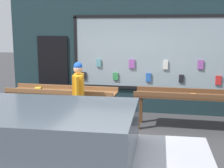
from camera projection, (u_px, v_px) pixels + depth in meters
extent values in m
plane|color=#38383A|center=(117.00, 141.00, 6.57)|extent=(40.00, 40.00, 0.00)
cube|color=#192D33|center=(133.00, 51.00, 8.57)|extent=(7.09, 0.20, 3.42)
cube|color=#8C9EA8|center=(149.00, 53.00, 8.36)|extent=(4.09, 0.03, 1.93)
cube|color=black|center=(150.00, 16.00, 8.19)|extent=(4.17, 0.06, 0.08)
cube|color=black|center=(148.00, 88.00, 8.54)|extent=(4.17, 0.06, 0.08)
cube|color=black|center=(76.00, 52.00, 8.77)|extent=(0.08, 0.06, 1.93)
cube|color=black|center=(84.00, 76.00, 8.81)|extent=(0.15, 0.03, 0.21)
cube|color=#5999A5|center=(99.00, 63.00, 8.65)|extent=(0.13, 0.03, 0.21)
cube|color=#338C4C|center=(116.00, 76.00, 8.62)|extent=(0.14, 0.03, 0.21)
cube|color=#994CA5|center=(132.00, 64.00, 8.47)|extent=(0.16, 0.03, 0.25)
cube|color=#2659B2|center=(149.00, 77.00, 8.44)|extent=(0.14, 0.03, 0.23)
cube|color=silver|center=(165.00, 65.00, 8.29)|extent=(0.13, 0.03, 0.24)
cube|color=black|center=(181.00, 79.00, 8.27)|extent=(0.12, 0.03, 0.20)
cube|color=#994CA5|center=(201.00, 65.00, 8.11)|extent=(0.14, 0.03, 0.24)
cube|color=red|center=(218.00, 80.00, 8.09)|extent=(0.15, 0.03, 0.24)
cube|color=black|center=(53.00, 73.00, 9.02)|extent=(0.90, 0.04, 2.10)
cube|color=brown|center=(11.00, 107.00, 7.87)|extent=(0.09, 0.09, 0.72)
cube|color=brown|center=(109.00, 113.00, 7.36)|extent=(0.09, 0.09, 0.72)
cube|color=brown|center=(22.00, 102.00, 8.39)|extent=(0.09, 0.09, 0.72)
cube|color=brown|center=(114.00, 107.00, 7.88)|extent=(0.09, 0.09, 0.72)
cube|color=brown|center=(62.00, 92.00, 7.81)|extent=(2.75, 0.72, 0.04)
cube|color=brown|center=(57.00, 93.00, 7.49)|extent=(2.74, 0.08, 0.12)
cube|color=brown|center=(66.00, 87.00, 8.10)|extent=(2.74, 0.08, 0.12)
cube|color=#338C4C|center=(16.00, 89.00, 8.00)|extent=(0.16, 0.23, 0.02)
cube|color=yellow|center=(38.00, 88.00, 8.13)|extent=(0.20, 0.23, 0.03)
cube|color=red|center=(53.00, 91.00, 7.77)|extent=(0.14, 0.21, 0.03)
cube|color=#5999A5|center=(71.00, 92.00, 7.66)|extent=(0.21, 0.26, 0.03)
cube|color=yellow|center=(89.00, 93.00, 7.56)|extent=(0.18, 0.21, 0.03)
cube|color=red|center=(110.00, 95.00, 7.38)|extent=(0.19, 0.21, 0.03)
cube|color=brown|center=(138.00, 113.00, 7.24)|extent=(0.09, 0.09, 0.77)
cube|color=brown|center=(141.00, 107.00, 7.75)|extent=(0.09, 0.09, 0.77)
cube|color=brown|center=(195.00, 96.00, 7.16)|extent=(2.75, 0.71, 0.04)
cube|color=brown|center=(195.00, 97.00, 6.85)|extent=(2.74, 0.08, 0.12)
cube|color=brown|center=(194.00, 91.00, 7.45)|extent=(2.74, 0.08, 0.12)
cube|color=#994CA5|center=(143.00, 93.00, 7.33)|extent=(0.18, 0.23, 0.02)
cube|color=#994CA5|center=(168.00, 95.00, 7.20)|extent=(0.16, 0.21, 0.02)
cube|color=orange|center=(193.00, 95.00, 7.17)|extent=(0.14, 0.22, 0.03)
cylinder|color=#4C382D|center=(79.00, 116.00, 7.05)|extent=(0.14, 0.14, 0.77)
cylinder|color=#4C382D|center=(79.00, 114.00, 7.20)|extent=(0.14, 0.14, 0.77)
cube|color=orange|center=(78.00, 87.00, 7.00)|extent=(0.30, 0.46, 0.54)
cylinder|color=orange|center=(77.00, 88.00, 6.73)|extent=(0.09, 0.09, 0.52)
cylinder|color=orange|center=(80.00, 84.00, 7.27)|extent=(0.09, 0.09, 0.52)
sphere|color=tan|center=(78.00, 69.00, 6.93)|extent=(0.21, 0.21, 0.21)
sphere|color=blue|center=(78.00, 66.00, 6.92)|extent=(0.20, 0.20, 0.20)
ellipsoid|color=#99724C|center=(54.00, 120.00, 7.07)|extent=(0.41, 0.42, 0.23)
ellipsoid|color=black|center=(54.00, 119.00, 7.07)|extent=(0.33, 0.32, 0.24)
sphere|color=#99724C|center=(51.00, 115.00, 7.25)|extent=(0.21, 0.21, 0.21)
cylinder|color=#99724C|center=(57.00, 121.00, 6.88)|extent=(0.08, 0.09, 0.12)
cylinder|color=#99724C|center=(55.00, 126.00, 7.23)|extent=(0.04, 0.04, 0.17)
cylinder|color=#99724C|center=(51.00, 127.00, 7.17)|extent=(0.04, 0.04, 0.17)
cylinder|color=#99724C|center=(59.00, 129.00, 7.04)|extent=(0.04, 0.04, 0.17)
cylinder|color=#99724C|center=(54.00, 130.00, 6.99)|extent=(0.04, 0.04, 0.17)
cube|color=#4C5660|center=(37.00, 131.00, 3.77)|extent=(2.43, 1.59, 0.56)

